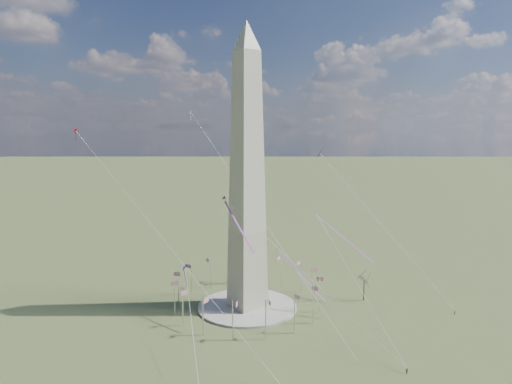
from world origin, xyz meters
TOP-DOWN VIEW (x-y plane):
  - ground at (0.00, 0.00)m, footprint 2000.00×2000.00m
  - plaza at (0.00, 0.00)m, footprint 36.00×36.00m
  - washington_monument at (0.00, 0.00)m, footprint 15.56×15.56m
  - flagpole_ring at (-0.00, -0.00)m, footprint 54.40×54.40m
  - tree_near at (39.86, -20.18)m, footprint 6.74×6.74m
  - person_east at (55.20, -48.11)m, footprint 0.73×0.59m
  - person_centre at (8.71, -61.86)m, footprint 0.99×0.61m
  - kite_delta_black at (41.21, 4.85)m, footprint 16.63×15.56m
  - kite_diamond_purple at (-22.60, 4.32)m, footprint 2.44×3.02m
  - kite_streamer_left at (24.50, -18.85)m, footprint 8.60×22.71m
  - kite_streamer_mid at (-7.91, -3.37)m, footprint 4.34×22.65m
  - kite_streamer_right at (23.84, 2.43)m, footprint 5.39×24.47m
  - kite_small_red at (-46.61, 39.43)m, footprint 1.42×1.64m
  - kite_small_white at (5.12, 50.18)m, footprint 1.30×1.95m

SIDE VIEW (x-z plane):
  - ground at x=0.00m, z-range 0.00..0.00m
  - plaza at x=0.00m, z-range 0.00..0.80m
  - person_centre at x=8.71m, z-range 0.00..1.57m
  - person_east at x=55.20m, z-range 0.00..1.73m
  - flagpole_ring at x=0.00m, z-range 0.77..13.77m
  - tree_near at x=39.86m, z-range 2.51..14.31m
  - kite_streamer_right at x=23.84m, z-range 2.31..19.19m
  - kite_diamond_purple at x=-22.60m, z-range 13.21..22.04m
  - kite_streamer_left at x=24.50m, z-range 21.39..37.51m
  - kite_streamer_mid at x=-7.91m, z-range 27.59..43.17m
  - washington_monument at x=0.00m, z-range -2.05..97.95m
  - kite_delta_black at x=41.21m, z-range 46.16..61.44m
  - kite_small_red at x=-46.61m, z-range 61.46..65.89m
  - kite_small_white at x=5.12m, z-range 69.31..73.50m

